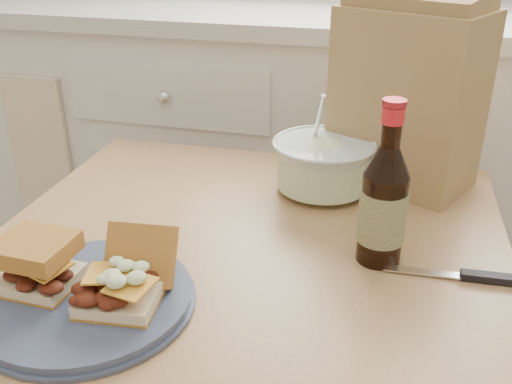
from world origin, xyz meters
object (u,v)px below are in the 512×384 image
(dining_table, at_px, (242,303))
(paper_bag, at_px, (407,99))
(plate, at_px, (87,300))
(coleslaw_bowl, at_px, (323,167))
(beer_bottle, at_px, (383,204))

(dining_table, xyz_separation_m, paper_bag, (0.22, 0.34, 0.27))
(plate, relative_size, coleslaw_bowl, 1.46)
(plate, bearing_deg, dining_table, 49.62)
(plate, relative_size, paper_bag, 0.85)
(dining_table, relative_size, paper_bag, 2.61)
(beer_bottle, height_order, paper_bag, paper_bag)
(dining_table, height_order, coleslaw_bowl, coleslaw_bowl)
(plate, relative_size, beer_bottle, 1.12)
(dining_table, distance_m, beer_bottle, 0.29)
(coleslaw_bowl, height_order, paper_bag, paper_bag)
(plate, xyz_separation_m, beer_bottle, (0.37, 0.22, 0.09))
(dining_table, relative_size, beer_bottle, 3.41)
(coleslaw_bowl, bearing_deg, beer_bottle, -60.25)
(dining_table, bearing_deg, plate, -132.52)
(plate, xyz_separation_m, paper_bag, (0.38, 0.53, 0.16))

